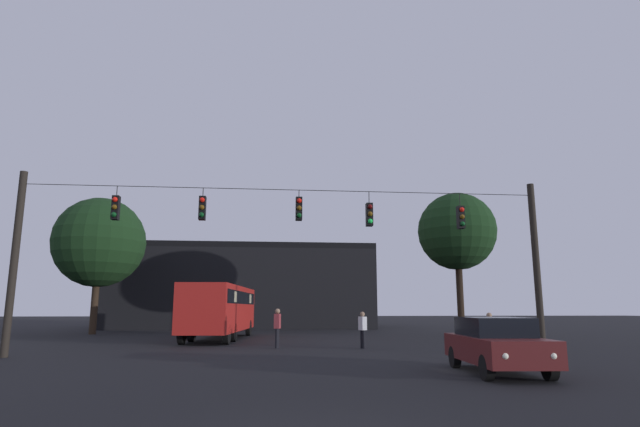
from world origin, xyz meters
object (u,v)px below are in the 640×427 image
Objects in this scene: pedestrian_crossing_right at (363,328)px; tree_behind_building at (457,232)px; city_bus at (221,306)px; pedestrian_crossing_left at (277,325)px; tree_left_silhouette at (99,242)px; pedestrian_crossing_center at (490,331)px; car_near_right at (496,344)px.

pedestrian_crossing_right is 0.18× the size of tree_behind_building.
pedestrian_crossing_left is at bearing -65.19° from city_bus.
tree_left_silhouette reaches higher than pedestrian_crossing_left.
tree_behind_building reaches higher than pedestrian_crossing_center.
city_bus is at bearing 118.90° from car_near_right.
tree_behind_building is at bearing 74.25° from pedestrian_crossing_center.
tree_left_silhouette is at bearing 139.34° from pedestrian_crossing_right.
tree_left_silhouette is 1.04× the size of tree_behind_building.
city_bus reaches higher than pedestrian_crossing_right.
pedestrian_crossing_center is 13.18m from tree_behind_building.
pedestrian_crossing_left is 0.19× the size of tree_behind_building.
pedestrian_crossing_left is 19.08m from tree_left_silhouette.
tree_left_silhouette reaches higher than pedestrian_crossing_center.
city_bus is 15.54m from tree_behind_building.
city_bus is 7.00× the size of pedestrian_crossing_center.
tree_left_silhouette is (-18.34, 23.08, 5.55)m from car_near_right.
pedestrian_crossing_left is at bearing 156.26° from pedestrian_crossing_center.
city_bus is 15.66m from pedestrian_crossing_center.
pedestrian_crossing_left reaches higher than pedestrian_crossing_center.
car_near_right is at bearing -51.53° from tree_left_silhouette.
car_near_right is at bearing -61.10° from city_bus.
tree_behind_building is at bearing 3.46° from city_bus.
pedestrian_crossing_right is (7.00, -7.34, -0.96)m from city_bus.
car_near_right is 0.47× the size of tree_left_silhouette.
pedestrian_crossing_left is (3.17, -6.85, -0.87)m from city_bus.
car_near_right is 19.17m from tree_behind_building.
pedestrian_crossing_center is 0.99× the size of pedestrian_crossing_right.
car_near_right is 9.36m from pedestrian_crossing_right.
tree_behind_building reaches higher than city_bus.
car_near_right is 0.49× the size of tree_behind_building.
pedestrian_crossing_right is at bearing -46.36° from city_bus.
city_bus is at bearing -35.57° from tree_left_silhouette.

